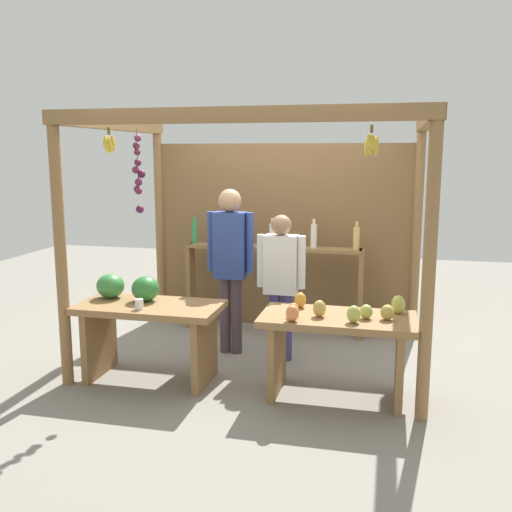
{
  "coord_description": "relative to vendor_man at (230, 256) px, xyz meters",
  "views": [
    {
      "loc": [
        1.22,
        -5.44,
        2.03
      ],
      "look_at": [
        0.0,
        -0.22,
        1.07
      ],
      "focal_mm": 40.33,
      "sensor_mm": 36.0,
      "label": 1
    }
  ],
  "objects": [
    {
      "name": "vendor_woman",
      "position": [
        0.54,
        -0.08,
        -0.16
      ],
      "size": [
        0.48,
        0.2,
        1.45
      ],
      "rotation": [
        0.0,
        0.0,
        -0.04
      ],
      "color": "#3F397F",
      "rests_on": "ground"
    },
    {
      "name": "fruit_counter_right",
      "position": [
        1.17,
        -0.86,
        -0.48
      ],
      "size": [
        1.28,
        0.64,
        0.86
      ],
      "color": "olive",
      "rests_on": "ground"
    },
    {
      "name": "fruit_counter_left",
      "position": [
        -0.57,
        -0.83,
        -0.44
      ],
      "size": [
        1.28,
        0.64,
        0.94
      ],
      "color": "olive",
      "rests_on": "ground"
    },
    {
      "name": "bottle_shelf_unit",
      "position": [
        0.28,
        0.78,
        -0.23
      ],
      "size": [
        2.03,
        0.22,
        1.33
      ],
      "color": "olive",
      "rests_on": "ground"
    },
    {
      "name": "market_stall",
      "position": [
        0.32,
        0.46,
        0.38
      ],
      "size": [
        3.16,
        2.3,
        2.38
      ],
      "color": "olive",
      "rests_on": "ground"
    },
    {
      "name": "vendor_man",
      "position": [
        0.0,
        0.0,
        0.0
      ],
      "size": [
        0.48,
        0.23,
        1.69
      ],
      "rotation": [
        0.0,
        0.0,
        -0.02
      ],
      "color": "#493A44",
      "rests_on": "ground"
    },
    {
      "name": "ground_plane",
      "position": [
        0.33,
        -0.04,
        -1.02
      ],
      "size": [
        12.0,
        12.0,
        0.0
      ],
      "primitive_type": "plane",
      "color": "gray",
      "rests_on": "ground"
    }
  ]
}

